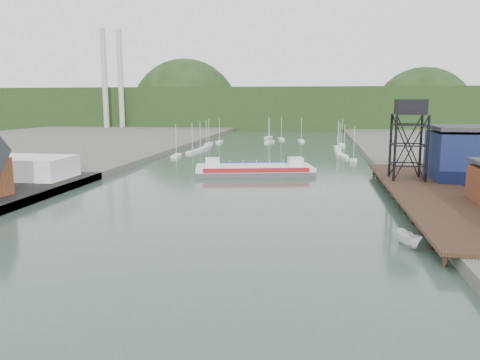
% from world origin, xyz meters
% --- Properties ---
extents(ground, '(600.00, 600.00, 0.00)m').
position_xyz_m(ground, '(0.00, 0.00, 0.00)').
color(ground, '#2D4639').
rests_on(ground, ground).
extents(east_pier, '(14.00, 70.00, 2.45)m').
position_xyz_m(east_pier, '(37.00, 45.00, 1.90)').
color(east_pier, black).
rests_on(east_pier, ground).
extents(white_shed, '(18.00, 12.00, 4.50)m').
position_xyz_m(white_shed, '(-44.00, 50.00, 3.85)').
color(white_shed, silver).
rests_on(white_shed, west_quay).
extents(lift_tower, '(6.50, 6.50, 16.00)m').
position_xyz_m(lift_tower, '(35.00, 58.00, 15.65)').
color(lift_tower, black).
rests_on(lift_tower, east_pier).
extents(marina_sailboats, '(57.71, 92.65, 0.90)m').
position_xyz_m(marina_sailboats, '(0.08, 138.46, 0.35)').
color(marina_sailboats, silver).
rests_on(marina_sailboats, ground).
extents(smokestacks, '(11.20, 8.20, 60.00)m').
position_xyz_m(smokestacks, '(-106.00, 232.50, 30.00)').
color(smokestacks, '#AEAEA9').
rests_on(smokestacks, ground).
extents(distant_hills, '(500.00, 120.00, 80.00)m').
position_xyz_m(distant_hills, '(-3.98, 301.35, 10.38)').
color(distant_hills, black).
rests_on(distant_hills, ground).
extents(chain_ferry, '(30.28, 17.52, 4.10)m').
position_xyz_m(chain_ferry, '(1.81, 72.70, 1.17)').
color(chain_ferry, '#4C4C4F').
rests_on(chain_ferry, ground).
extents(motorboat, '(3.52, 5.49, 1.98)m').
position_xyz_m(motorboat, '(28.31, 18.47, 0.99)').
color(motorboat, silver).
rests_on(motorboat, ground).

